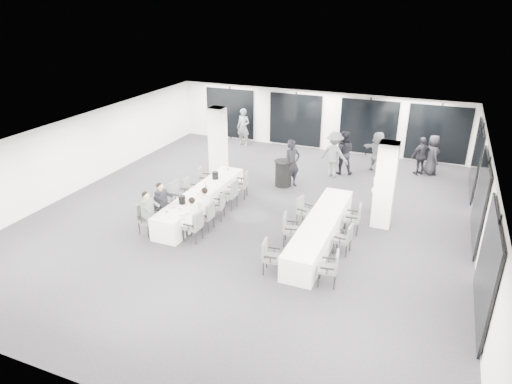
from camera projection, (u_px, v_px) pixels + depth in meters
room at (287, 170)px, 15.62m from camera, size 14.04×16.04×2.84m
column_left at (218, 141)px, 18.67m from camera, size 0.60×0.60×2.80m
column_right at (385, 185)px, 14.36m from camera, size 0.60×0.60×2.80m
banquet_table_main at (202, 201)px, 15.73m from camera, size 0.90×5.00×0.75m
banquet_table_side at (320, 231)px, 13.73m from camera, size 0.90×5.00×0.75m
cocktail_table at (283, 173)px, 17.78m from camera, size 0.73×0.73×1.02m
chair_main_left_near at (146, 217)px, 14.18m from camera, size 0.60×0.63×0.99m
chair_main_left_second at (159, 208)px, 14.81m from camera, size 0.53×0.58×0.97m
chair_main_left_mid at (178, 194)px, 15.79m from camera, size 0.55×0.61×1.01m
chair_main_left_fourth at (189, 188)px, 16.46m from camera, size 0.44×0.49×0.87m
chair_main_left_far at (204, 177)px, 17.37m from camera, size 0.54×0.57×0.90m
chair_main_right_near at (195, 225)px, 13.72m from camera, size 0.50×0.56×0.97m
chair_main_right_second at (207, 215)px, 14.40m from camera, size 0.46×0.52×0.91m
chair_main_right_mid at (219, 204)px, 15.10m from camera, size 0.56×0.59×0.93m
chair_main_right_fourth at (231, 193)px, 15.84m from camera, size 0.53×0.59×1.02m
chair_main_right_far at (242, 183)px, 16.68m from camera, size 0.60×0.63×1.00m
chair_side_left_near at (269, 255)px, 12.15m from camera, size 0.54×0.58×0.94m
chair_side_left_mid at (289, 227)px, 13.55m from camera, size 0.58×0.61×0.97m
chair_side_left_far at (303, 209)px, 14.78m from camera, size 0.56×0.58×0.92m
chair_side_right_near at (331, 266)px, 11.62m from camera, size 0.55×0.59×0.96m
chair_side_right_mid at (345, 237)px, 13.06m from camera, size 0.50×0.55×0.92m
chair_side_right_far at (355, 217)px, 14.19m from camera, size 0.54×0.59×0.98m
seated_guest_a at (149, 211)px, 14.01m from camera, size 0.50×0.38×1.44m
seated_guest_b at (163, 201)px, 14.65m from camera, size 0.50×0.38×1.44m
seated_guest_c at (190, 216)px, 13.67m from camera, size 0.50×0.38×1.44m
seated_guest_d at (202, 206)px, 14.34m from camera, size 0.50×0.38×1.44m
standing_guest_a at (292, 160)px, 17.51m from camera, size 0.98×1.00×2.13m
standing_guest_b at (343, 150)px, 18.79m from camera, size 1.11×0.81×2.08m
standing_guest_c at (334, 151)px, 18.51m from camera, size 1.52×1.05×2.14m
standing_guest_d at (422, 154)px, 18.72m from camera, size 1.22×1.14×1.84m
standing_guest_e at (433, 152)px, 18.78m from camera, size 0.87×1.06×1.89m
standing_guest_f at (378, 149)px, 19.05m from camera, size 1.92×1.44×1.96m
standing_guest_g at (243, 125)px, 22.43m from camera, size 0.82×0.70×2.07m
standing_guest_h at (381, 186)px, 15.60m from camera, size 0.76×0.99×1.82m
ice_bucket_near at (182, 200)px, 14.58m from camera, size 0.23×0.23×0.26m
ice_bucket_far at (215, 175)px, 16.56m from camera, size 0.23×0.23×0.27m
water_bottle_a at (167, 210)px, 13.89m from camera, size 0.08×0.08×0.24m
water_bottle_b at (206, 186)px, 15.67m from camera, size 0.08×0.08×0.24m
water_bottle_c at (228, 169)px, 17.26m from camera, size 0.07×0.07×0.23m
plate_a at (174, 208)px, 14.31m from camera, size 0.19×0.19×0.03m
plate_b at (180, 209)px, 14.24m from camera, size 0.22×0.22×0.03m
plate_c at (198, 194)px, 15.31m from camera, size 0.18×0.18×0.03m
wine_glass at (178, 212)px, 13.77m from camera, size 0.07×0.07×0.19m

